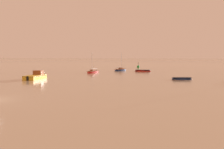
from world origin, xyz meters
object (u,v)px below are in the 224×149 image
object	(u,v)px
rowboat_moored_2	(182,79)
channel_buoy	(138,66)
sailboat_moored_0	(120,70)
sailboat_moored_4	(93,72)
motorboat_moored_2	(38,77)
rowboat_moored_0	(143,71)

from	to	relation	value
rowboat_moored_2	channel_buoy	world-z (taller)	channel_buoy
rowboat_moored_2	channel_buoy	size ratio (longest dim) A/B	1.79
channel_buoy	sailboat_moored_0	bearing A→B (deg)	-93.88
channel_buoy	sailboat_moored_4	bearing A→B (deg)	-100.92
rowboat_moored_2	motorboat_moored_2	size ratio (longest dim) A/B	0.61
channel_buoy	motorboat_moored_2	bearing A→B (deg)	-101.95
rowboat_moored_0	sailboat_moored_0	size ratio (longest dim) A/B	0.80
motorboat_moored_2	sailboat_moored_4	bearing A→B (deg)	-19.58
sailboat_moored_0	channel_buoy	size ratio (longest dim) A/B	2.54
motorboat_moored_2	sailboat_moored_4	distance (m)	19.30
rowboat_moored_0	sailboat_moored_4	world-z (taller)	sailboat_moored_4
channel_buoy	rowboat_moored_2	bearing A→B (deg)	-68.77
rowboat_moored_0	rowboat_moored_2	xyz separation A→B (m)	(11.38, -21.26, -0.03)
sailboat_moored_0	sailboat_moored_4	distance (m)	11.83
rowboat_moored_2	sailboat_moored_4	world-z (taller)	sailboat_moored_4
rowboat_moored_0	sailboat_moored_0	xyz separation A→B (m)	(-7.18, 1.65, 0.05)
rowboat_moored_0	rowboat_moored_2	distance (m)	24.11
sailboat_moored_0	rowboat_moored_0	bearing A→B (deg)	-79.70
motorboat_moored_2	channel_buoy	bearing A→B (deg)	-17.83
rowboat_moored_2	sailboat_moored_4	bearing A→B (deg)	136.13
motorboat_moored_2	rowboat_moored_0	bearing A→B (deg)	-36.42
sailboat_moored_0	channel_buoy	world-z (taller)	sailboat_moored_0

